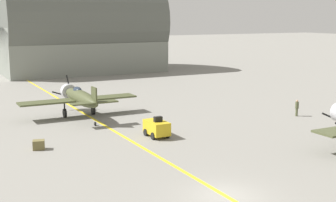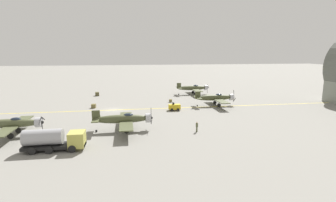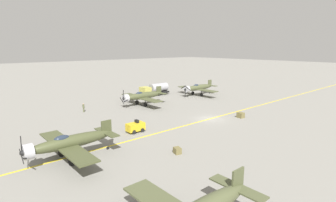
{
  "view_description": "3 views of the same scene",
  "coord_description": "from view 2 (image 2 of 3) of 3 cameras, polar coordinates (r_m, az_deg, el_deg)",
  "views": [
    {
      "loc": [
        -14.71,
        -20.81,
        10.09
      ],
      "look_at": [
        2.82,
        12.28,
        3.28
      ],
      "focal_mm": 50.0,
      "sensor_mm": 36.0,
      "label": 1
    },
    {
      "loc": [
        59.27,
        3.14,
        13.12
      ],
      "look_at": [
        5.04,
        11.83,
        2.67
      ],
      "focal_mm": 28.0,
      "sensor_mm": 36.0,
      "label": 2
    },
    {
      "loc": [
        -28.11,
        34.05,
        12.16
      ],
      "look_at": [
        3.28,
        6.76,
        3.55
      ],
      "focal_mm": 28.0,
      "sensor_mm": 36.0,
      "label": 3
    }
  ],
  "objects": [
    {
      "name": "ground_plane",
      "position": [
        60.79,
        -11.85,
        -1.93
      ],
      "size": [
        400.0,
        400.0,
        0.0
      ],
      "primitive_type": "plane",
      "color": "gray"
    },
    {
      "name": "taxiway_stripe",
      "position": [
        60.79,
        -11.85,
        -1.93
      ],
      "size": [
        0.3,
        160.0,
        0.01
      ],
      "primitive_type": "cube",
      "color": "yellow",
      "rests_on": "ground"
    },
    {
      "name": "airplane_near_right",
      "position": [
        47.75,
        -30.98,
        -4.25
      ],
      "size": [
        12.0,
        9.98,
        3.65
      ],
      "rotation": [
        0.0,
        0.0,
        0.01
      ],
      "color": "#4D5233",
      "rests_on": "ground"
    },
    {
      "name": "airplane_mid_right",
      "position": [
        44.31,
        -9.57,
        -3.9
      ],
      "size": [
        12.0,
        9.98,
        3.79
      ],
      "rotation": [
        0.0,
        0.0,
        -0.11
      ],
      "color": "#484D2F",
      "rests_on": "ground"
    },
    {
      "name": "airplane_far_left",
      "position": [
        81.05,
        5.51,
        2.84
      ],
      "size": [
        12.0,
        9.98,
        3.65
      ],
      "rotation": [
        0.0,
        0.0,
        -0.29
      ],
      "color": "#4D5233",
      "rests_on": "ground"
    },
    {
      "name": "airplane_far_center",
      "position": [
        64.75,
        10.34,
        0.71
      ],
      "size": [
        12.0,
        9.98,
        3.78
      ],
      "rotation": [
        0.0,
        0.0,
        -0.03
      ],
      "color": "#44492B",
      "rests_on": "ground"
    },
    {
      "name": "fuel_tanker",
      "position": [
        38.52,
        -23.52,
        -7.7
      ],
      "size": [
        2.67,
        8.0,
        2.98
      ],
      "color": "black",
      "rests_on": "ground"
    },
    {
      "name": "tow_tractor",
      "position": [
        59.06,
        1.41,
        -1.28
      ],
      "size": [
        1.57,
        2.6,
        1.79
      ],
      "color": "gold",
      "rests_on": "ground"
    },
    {
      "name": "ground_crew_walking",
      "position": [
        43.68,
        6.3,
        -5.51
      ],
      "size": [
        0.37,
        0.37,
        1.69
      ],
      "color": "#515638",
      "rests_on": "ground"
    },
    {
      "name": "supply_crate_by_tanker",
      "position": [
        68.69,
        0.57,
        0.07
      ],
      "size": [
        1.03,
        0.93,
        0.73
      ],
      "primitive_type": "cube",
      "rotation": [
        0.0,
        0.0,
        -0.26
      ],
      "color": "brown",
      "rests_on": "ground"
    },
    {
      "name": "supply_crate_mid_lane",
      "position": [
        64.04,
        -15.88,
        -1.05
      ],
      "size": [
        1.2,
        1.04,
        0.93
      ],
      "primitive_type": "cube",
      "rotation": [
        0.0,
        0.0,
        -0.1
      ],
      "color": "brown",
      "rests_on": "ground"
    },
    {
      "name": "supply_crate_outboard",
      "position": [
        81.31,
        -15.16,
        1.5
      ],
      "size": [
        1.45,
        1.27,
        1.09
      ],
      "primitive_type": "cube",
      "rotation": [
        0.0,
        0.0,
        0.15
      ],
      "color": "brown",
      "rests_on": "ground"
    }
  ]
}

